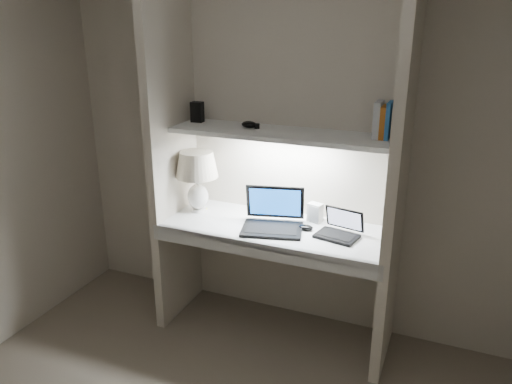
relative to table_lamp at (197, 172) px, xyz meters
The scene contains 17 objects.
back_wall 0.65m from the table_lamp, 21.26° to the left, with size 3.20×0.01×2.50m, color beige.
alcove_panel_left 0.25m from the table_lamp, 161.72° to the right, with size 0.06×0.55×2.50m, color beige.
alcove_panel_right 1.32m from the table_lamp, ahead, with size 0.06×0.55×2.50m, color beige.
desk 0.65m from the table_lamp, ahead, with size 1.40×0.55×0.04m, color white.
desk_apron 0.73m from the table_lamp, 28.30° to the right, with size 1.46×0.03×0.10m, color silver.
shelf 0.65m from the table_lamp, ahead, with size 1.40×0.36×0.03m, color silver.
strip_light 0.64m from the table_lamp, ahead, with size 0.60×0.04×0.01m, color white.
table_lamp is the anchor object (origin of this frame).
laptop_main 0.62m from the table_lamp, ahead, with size 0.44×0.40×0.25m.
laptop_netbook 1.02m from the table_lamp, ahead, with size 0.28×0.26×0.16m.
speaker 0.83m from the table_lamp, ahead, with size 0.09×0.06×0.12m, color silver.
mouse 0.82m from the table_lamp, ahead, with size 0.09×0.06×0.03m, color black.
cable_coil 0.56m from the table_lamp, ahead, with size 0.10×0.10×0.01m, color black.
sticky_note 0.28m from the table_lamp, 73.45° to the left, with size 0.08×0.08×0.00m, color yellow.
book_row 1.30m from the table_lamp, ahead, with size 0.20×0.14×0.21m.
shelf_box 0.40m from the table_lamp, 110.59° to the left, with size 0.08×0.06×0.13m, color black.
shelf_gadget 0.49m from the table_lamp, 10.14° to the left, with size 0.10×0.07×0.04m, color black.
Camera 1 is at (1.01, -1.52, 2.03)m, focal length 35.00 mm.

